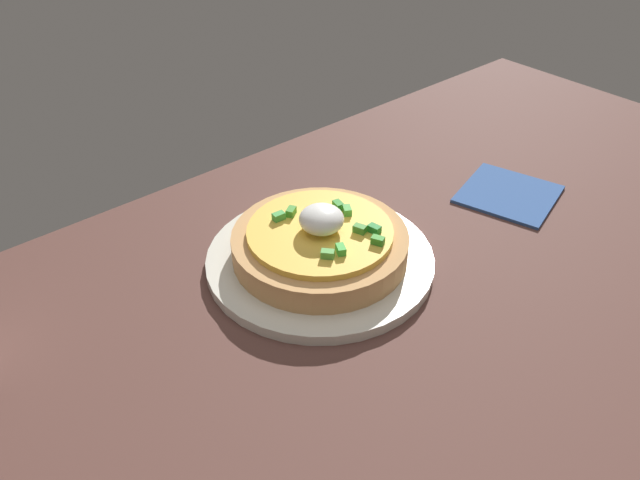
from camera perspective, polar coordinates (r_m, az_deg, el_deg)
The scene contains 4 objects.
dining_table at distance 62.58cm, azimuth 9.26°, elevation -7.61°, with size 126.68×73.30×3.20cm, color brown.
plate at distance 65.94cm, azimuth 0.00°, elevation -1.80°, with size 24.24×24.24×1.17cm, color silver.
pizza at distance 64.48cm, azimuth 0.02°, elevation -0.16°, with size 18.56×18.56×6.11cm.
napkin at distance 80.82cm, azimuth 17.04°, elevation 4.08°, with size 10.94×10.94×0.40cm, color #2F5292.
Camera 1 is at (36.32, 27.06, 44.79)cm, focal length 34.61 mm.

